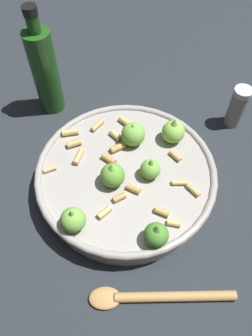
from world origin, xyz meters
The scene contains 5 objects.
ground_plane centered at (0.00, 0.00, 0.00)m, with size 2.40×2.40×0.00m, color #23282D.
cooking_pan centered at (0.00, 0.00, 0.03)m, with size 0.34×0.34×0.11m.
pepper_shaker centered at (-0.20, -0.21, 0.05)m, with size 0.04×0.04×0.10m.
olive_oil_bottle centered at (0.21, -0.18, 0.10)m, with size 0.06×0.06×0.24m.
wooden_spoon centered at (-0.08, 0.20, 0.01)m, with size 0.24×0.08×0.02m.
Camera 1 is at (-0.07, 0.34, 0.56)m, focal length 35.37 mm.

